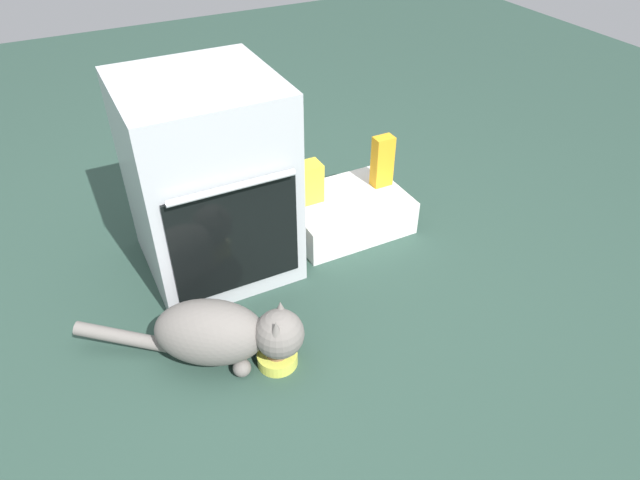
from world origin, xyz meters
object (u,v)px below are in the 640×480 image
at_px(pantry_cabinet, 346,212).
at_px(food_bowl, 277,357).
at_px(juice_carton, 382,161).
at_px(cat, 222,333).
at_px(oven, 208,180).
at_px(snack_bag, 307,183).

height_order(pantry_cabinet, food_bowl, pantry_cabinet).
height_order(pantry_cabinet, juice_carton, juice_carton).
height_order(food_bowl, cat, cat).
distance_m(cat, juice_carton, 1.11).
relative_size(oven, juice_carton, 3.33).
relative_size(pantry_cabinet, juice_carton, 2.19).
relative_size(pantry_cabinet, food_bowl, 3.72).
height_order(food_bowl, snack_bag, snack_bag).
xyz_separation_m(juice_carton, snack_bag, (-0.36, 0.03, -0.03)).
bearing_deg(snack_bag, food_bowl, -123.72).
distance_m(food_bowl, snack_bag, 0.83).
xyz_separation_m(oven, food_bowl, (-0.00, -0.64, -0.37)).
height_order(cat, juice_carton, juice_carton).
distance_m(oven, food_bowl, 0.74).
bearing_deg(oven, pantry_cabinet, -3.14).
bearing_deg(snack_bag, juice_carton, -5.35).
bearing_deg(food_bowl, snack_bag, 56.28).
bearing_deg(pantry_cabinet, food_bowl, -135.18).
bearing_deg(juice_carton, cat, -151.06).
bearing_deg(cat, oven, 106.16).
bearing_deg(snack_bag, oven, -176.51).
distance_m(pantry_cabinet, cat, 0.92).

